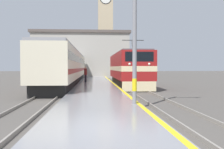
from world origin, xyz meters
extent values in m
plane|color=#514C47|center=(0.00, 30.00, 0.00)|extent=(200.00, 200.00, 0.00)
cube|color=gray|center=(0.00, 25.00, 0.16)|extent=(4.04, 140.00, 0.31)
cube|color=yellow|center=(1.87, 25.00, 0.31)|extent=(0.20, 140.00, 0.00)
cube|color=#514C47|center=(3.42, 25.00, 0.01)|extent=(2.84, 140.00, 0.02)
cube|color=gray|center=(2.70, 25.00, 0.09)|extent=(0.07, 140.00, 0.14)
cube|color=gray|center=(4.13, 25.00, 0.09)|extent=(0.07, 140.00, 0.14)
cube|color=#514C47|center=(-3.32, 25.00, 0.01)|extent=(2.83, 140.00, 0.02)
cube|color=gray|center=(-4.04, 25.00, 0.09)|extent=(0.07, 140.00, 0.14)
cube|color=gray|center=(-2.61, 25.00, 0.09)|extent=(0.07, 140.00, 0.14)
cube|color=black|center=(3.42, 20.21, 0.45)|extent=(2.46, 13.01, 0.90)
cube|color=maroon|center=(3.42, 20.21, 2.17)|extent=(2.90, 14.14, 2.54)
cube|color=beige|center=(3.42, 20.21, 1.92)|extent=(2.92, 14.16, 0.44)
cube|color=beige|center=(3.42, 13.29, 0.50)|extent=(2.75, 0.30, 0.81)
cube|color=black|center=(3.42, 13.20, 2.89)|extent=(2.32, 0.12, 0.80)
sphere|color=white|center=(2.62, 13.16, 2.30)|extent=(0.20, 0.20, 0.20)
sphere|color=white|center=(4.21, 13.16, 2.30)|extent=(0.20, 0.20, 0.20)
cube|color=#4C4C51|center=(3.42, 20.21, 3.50)|extent=(2.61, 13.43, 0.12)
cylinder|color=#333333|center=(3.42, 16.32, 4.06)|extent=(0.06, 0.63, 1.03)
cylinder|color=#333333|center=(3.42, 17.02, 4.06)|extent=(0.06, 0.63, 1.03)
cube|color=#262626|center=(3.42, 16.67, 4.56)|extent=(2.03, 0.08, 0.06)
cube|color=black|center=(-3.32, 24.33, 0.45)|extent=(2.47, 29.71, 0.90)
cube|color=beige|center=(-3.32, 24.33, 2.30)|extent=(2.90, 30.95, 2.81)
cube|color=black|center=(-3.32, 24.33, 2.87)|extent=(2.92, 30.33, 0.64)
cube|color=maroon|center=(-3.32, 24.33, 1.74)|extent=(2.92, 30.33, 0.36)
cube|color=gray|center=(-3.32, 24.33, 3.81)|extent=(2.67, 30.95, 0.20)
cylinder|color=gray|center=(1.69, 4.67, 4.40)|extent=(0.20, 0.20, 8.17)
cylinder|color=yellow|center=(1.69, 4.67, 1.21)|extent=(0.22, 0.22, 0.60)
cylinder|color=#23232D|center=(-1.19, 22.77, 0.74)|extent=(0.26, 0.26, 0.85)
cylinder|color=maroon|center=(-1.19, 22.77, 1.52)|extent=(0.34, 0.34, 0.71)
sphere|color=tan|center=(-1.19, 22.77, 1.99)|extent=(0.23, 0.23, 0.23)
cube|color=tan|center=(2.64, 56.93, 10.49)|extent=(3.54, 3.54, 20.98)
cube|color=#A8A399|center=(-2.66, 45.08, 4.21)|extent=(18.11, 8.94, 8.41)
cube|color=#564C47|center=(-2.66, 45.08, 8.66)|extent=(18.71, 9.54, 0.50)
camera|label=1|loc=(-0.25, -7.66, 2.05)|focal=42.00mm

